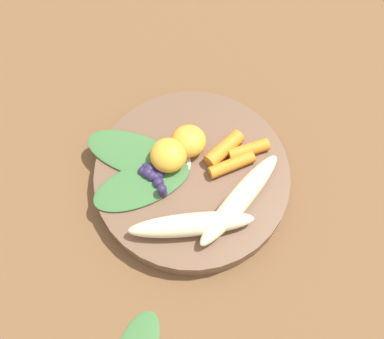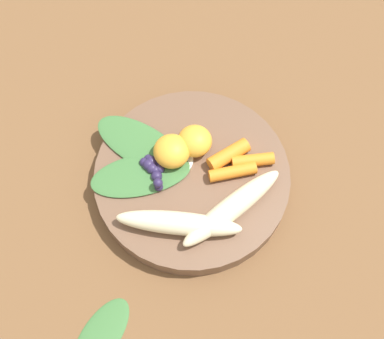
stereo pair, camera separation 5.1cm
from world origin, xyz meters
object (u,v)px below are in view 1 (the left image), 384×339
orange_segment_near (170,153)px  bowl (192,178)px  banana_peeled_left (240,199)px  banana_peeled_right (191,225)px

orange_segment_near → bowl: bearing=-4.9°
banana_peeled_left → orange_segment_near: 0.10m
banana_peeled_left → orange_segment_near: size_ratio=3.23×
banana_peeled_left → banana_peeled_right: 0.06m
banana_peeled_left → orange_segment_near: orange_segment_near is taller
bowl → banana_peeled_left: banana_peeled_left is taller
bowl → banana_peeled_right: banana_peeled_right is taller
bowl → orange_segment_near: orange_segment_near is taller
banana_peeled_left → bowl: bearing=93.7°
bowl → banana_peeled_right: (0.03, -0.06, 0.03)m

